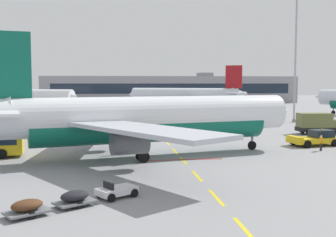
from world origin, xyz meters
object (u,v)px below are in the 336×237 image
at_px(airliner_mid_left, 185,96).
at_px(baggage_train, 75,198).
at_px(airliner_foreground, 148,118).
at_px(airliner_far_center, 24,97).
at_px(apron_light_mast_far, 296,33).
at_px(ground_crew_worker, 321,142).
at_px(ground_power_truck, 319,123).
at_px(pushback_tug, 315,138).

bearing_deg(airliner_mid_left, baggage_train, -103.81).
height_order(airliner_foreground, airliner_far_center, airliner_foreground).
relative_size(airliner_foreground, airliner_mid_left, 1.03).
distance_m(airliner_foreground, apron_light_mast_far, 48.64).
bearing_deg(ground_crew_worker, ground_power_truck, 63.77).
xyz_separation_m(airliner_mid_left, airliner_far_center, (-44.60, 5.56, -0.21)).
bearing_deg(apron_light_mast_far, airliner_foreground, -131.87).
bearing_deg(airliner_mid_left, pushback_tug, -86.20).
relative_size(pushback_tug, airliner_mid_left, 0.19).
distance_m(airliner_foreground, airliner_mid_left, 74.72).
bearing_deg(ground_crew_worker, apron_light_mast_far, 70.74).
xyz_separation_m(airliner_foreground, airliner_far_center, (-28.32, 78.48, -0.16)).
relative_size(airliner_mid_left, airliner_far_center, 1.04).
bearing_deg(ground_power_truck, pushback_tug, -118.85).
bearing_deg(ground_power_truck, airliner_mid_left, 100.61).
xyz_separation_m(pushback_tug, ground_crew_worker, (-1.25, -3.85, 0.10)).
height_order(airliner_mid_left, airliner_far_center, airliner_mid_left).
bearing_deg(airliner_far_center, ground_crew_worker, -58.19).
bearing_deg(ground_crew_worker, airliner_far_center, 121.81).
distance_m(pushback_tug, airliner_mid_left, 67.97).
distance_m(airliner_far_center, apron_light_mast_far, 75.02).
bearing_deg(baggage_train, pushback_tug, 39.73).
bearing_deg(pushback_tug, airliner_far_center, 123.81).
xyz_separation_m(pushback_tug, ground_power_truck, (6.11, 11.09, 0.74)).
relative_size(airliner_foreground, airliner_far_center, 1.07).
bearing_deg(airliner_mid_left, ground_crew_worker, -87.40).
bearing_deg(pushback_tug, ground_crew_worker, -107.99).
bearing_deg(apron_light_mast_far, ground_power_truck, -103.18).
distance_m(airliner_foreground, ground_crew_worker, 19.80).
height_order(baggage_train, apron_light_mast_far, apron_light_mast_far).
bearing_deg(apron_light_mast_far, airliner_mid_left, 111.48).
height_order(airliner_far_center, baggage_train, airliner_far_center).
relative_size(ground_power_truck, baggage_train, 0.89).
distance_m(airliner_mid_left, ground_crew_worker, 71.73).
xyz_separation_m(airliner_far_center, ground_power_truck, (55.21, -62.21, -2.14)).
bearing_deg(airliner_far_center, apron_light_mast_far, -36.21).
relative_size(airliner_far_center, ground_crew_worker, 18.46).
relative_size(pushback_tug, baggage_train, 0.81).
bearing_deg(ground_crew_worker, airliner_mid_left, 92.60).
height_order(airliner_foreground, pushback_tug, airliner_foreground).
relative_size(airliner_foreground, baggage_train, 4.33).
xyz_separation_m(airliner_mid_left, ground_power_truck, (10.61, -56.65, -2.35)).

